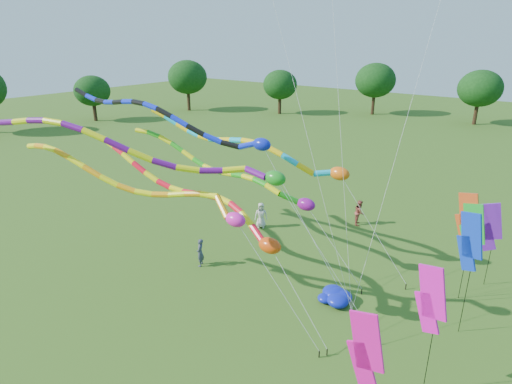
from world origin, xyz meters
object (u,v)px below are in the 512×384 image
Objects in this scene: tube_kite_orange at (150,188)px; blue_nylon_heap at (339,297)px; tube_kite_red at (201,200)px; person_b at (200,253)px; person_c at (359,212)px; person_a at (261,215)px.

blue_nylon_heap is at bearing 28.84° from tube_kite_orange.
person_b is (-1.21, 0.94, -3.54)m from tube_kite_red.
blue_nylon_heap is at bearing 178.91° from person_c.
tube_kite_red is 7.75m from blue_nylon_heap.
person_a reaches higher than person_b.
tube_kite_red reaches higher than blue_nylon_heap.
person_a is at bearing 150.47° from blue_nylon_heap.
person_a is (-1.52, 6.74, -3.48)m from tube_kite_red.
tube_kite_red is 7.74m from person_a.
tube_kite_orange reaches higher than person_b.
person_b is 0.94× the size of person_c.
person_b is (-7.33, -1.47, 0.55)m from blue_nylon_heap.
person_a is at bearing 110.61° from tube_kite_red.
person_b is (-1.00, 3.67, -4.89)m from tube_kite_orange.
tube_kite_orange is 14.90m from person_c.
person_c reaches higher than blue_nylon_heap.
blue_nylon_heap is 8.81m from person_a.
person_c is (3.25, 10.94, -3.49)m from tube_kite_red.
person_b is at bearing 150.03° from tube_kite_red.
person_a is (-1.31, 9.47, -4.83)m from tube_kite_orange.
person_b is at bearing -125.20° from person_a.
blue_nylon_heap is (6.12, 2.41, -4.09)m from tube_kite_red.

